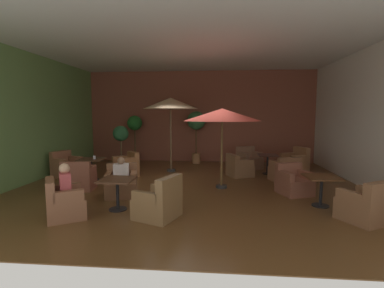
{
  "coord_description": "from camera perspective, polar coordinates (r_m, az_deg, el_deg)",
  "views": [
    {
      "loc": [
        0.76,
        -8.1,
        2.11
      ],
      "look_at": [
        0.0,
        0.45,
        1.2
      ],
      "focal_mm": 26.39,
      "sensor_mm": 36.0,
      "label": 1
    }
  ],
  "objects": [
    {
      "name": "patron_blue_shirt",
      "position": [
        7.47,
        -14.11,
        -5.29
      ],
      "size": [
        0.43,
        0.33,
        0.62
      ],
      "color": "silver",
      "rests_on": "ground_plane"
    },
    {
      "name": "armchair_mid_center_east",
      "position": [
        8.02,
        19.86,
        -7.36
      ],
      "size": [
        0.95,
        0.96,
        0.79
      ],
      "color": "brown",
      "rests_on": "ground_plane"
    },
    {
      "name": "armchair_front_left_south",
      "position": [
        8.54,
        -21.86,
        -6.52
      ],
      "size": [
        0.87,
        0.8,
        0.84
      ],
      "color": "brown",
      "rests_on": "ground_plane"
    },
    {
      "name": "cafe_table_front_right",
      "position": [
        10.28,
        15.03,
        -2.93
      ],
      "size": [
        0.67,
        0.67,
        0.7
      ],
      "color": "black",
      "rests_on": "ground_plane"
    },
    {
      "name": "armchair_front_right_south",
      "position": [
        9.77,
        9.49,
        -4.77
      ],
      "size": [
        0.97,
        0.94,
        0.76
      ],
      "color": "brown",
      "rests_on": "ground_plane"
    },
    {
      "name": "wall_left_accent",
      "position": [
        9.93,
        -30.4,
        4.56
      ],
      "size": [
        0.08,
        9.0,
        3.99
      ],
      "primitive_type": "cube",
      "color": "#6A9550",
      "rests_on": "ground_plane"
    },
    {
      "name": "potted_tree_left_corner",
      "position": [
        12.06,
        0.86,
        3.95
      ],
      "size": [
        0.79,
        0.79,
        2.23
      ],
      "color": "#A56B42",
      "rests_on": "ground_plane"
    },
    {
      "name": "wall_right_plain",
      "position": [
        9.14,
        32.77,
        4.37
      ],
      "size": [
        0.08,
        9.0,
        3.99
      ],
      "primitive_type": "cube",
      "color": "silver",
      "rests_on": "ground_plane"
    },
    {
      "name": "wall_back_brick",
      "position": [
        12.58,
        1.63,
        5.53
      ],
      "size": [
        10.06,
        0.08,
        3.99
      ],
      "primitive_type": "cube",
      "color": "brown",
      "rests_on": "ground_plane"
    },
    {
      "name": "armchair_front_right_east",
      "position": [
        11.2,
        11.42,
        -3.28
      ],
      "size": [
        1.05,
        1.04,
        0.84
      ],
      "color": "#885E47",
      "rests_on": "ground_plane"
    },
    {
      "name": "armchair_front_right_north",
      "position": [
        10.93,
        20.06,
        -3.65
      ],
      "size": [
        1.0,
        0.99,
        0.92
      ],
      "color": "#8C5D3B",
      "rests_on": "ground_plane"
    },
    {
      "name": "armchair_rear_right_north",
      "position": [
        5.89,
        -6.68,
        -11.75
      ],
      "size": [
        1.0,
        1.0,
        0.88
      ],
      "color": "brown",
      "rests_on": "ground_plane"
    },
    {
      "name": "iced_drink_cup",
      "position": [
        9.45,
        -19.15,
        -2.55
      ],
      "size": [
        0.08,
        0.08,
        0.11
      ],
      "primitive_type": "cylinder",
      "color": "silver",
      "rests_on": "cafe_table_front_left"
    },
    {
      "name": "armchair_rear_right_east",
      "position": [
        7.59,
        -14.02,
        -7.89
      ],
      "size": [
        0.93,
        0.9,
        0.82
      ],
      "color": "brown",
      "rests_on": "ground_plane"
    },
    {
      "name": "potted_tree_mid_left",
      "position": [
        12.59,
        -11.49,
        3.12
      ],
      "size": [
        0.64,
        0.64,
        2.04
      ],
      "color": "#A76746",
      "rests_on": "ground_plane"
    },
    {
      "name": "armchair_front_right_west",
      "position": [
        9.38,
        18.22,
        -5.31
      ],
      "size": [
        0.95,
        0.94,
        0.79
      ],
      "color": "#915E3F",
      "rests_on": "ground_plane"
    },
    {
      "name": "armchair_rear_right_south",
      "position": [
        6.42,
        -24.46,
        -10.81
      ],
      "size": [
        1.0,
        1.0,
        0.82
      ],
      "color": "brown",
      "rests_on": "ground_plane"
    },
    {
      "name": "armchair_mid_center_north",
      "position": [
        6.59,
        31.59,
        -10.67
      ],
      "size": [
        1.01,
        1.03,
        0.85
      ],
      "color": "brown",
      "rests_on": "ground_plane"
    },
    {
      "name": "cafe_table_mid_center",
      "position": [
        7.15,
        24.69,
        -7.21
      ],
      "size": [
        0.75,
        0.75,
        0.7
      ],
      "color": "black",
      "rests_on": "ground_plane"
    },
    {
      "name": "patron_by_window",
      "position": [
        6.31,
        -24.27,
        -7.07
      ],
      "size": [
        0.38,
        0.43,
        0.71
      ],
      "color": "#B44649",
      "rests_on": "ground_plane"
    },
    {
      "name": "patio_umbrella_center_beige",
      "position": [
        7.99,
        6.11,
        5.81
      ],
      "size": [
        2.17,
        2.17,
        2.27
      ],
      "color": "#2D2D2D",
      "rests_on": "ground_plane"
    },
    {
      "name": "ceiling_slab",
      "position": [
        8.35,
        -0.29,
        19.26
      ],
      "size": [
        10.06,
        9.0,
        0.06
      ],
      "primitive_type": "cube",
      "color": "silver",
      "rests_on": "wall_back_brick"
    },
    {
      "name": "patio_umbrella_tall_red",
      "position": [
        10.33,
        -4.36,
        8.11
      ],
      "size": [
        2.0,
        2.0,
        2.7
      ],
      "color": "#2D2D2D",
      "rests_on": "ground_plane"
    },
    {
      "name": "armchair_front_left_north",
      "position": [
        9.95,
        -13.16,
        -4.53
      ],
      "size": [
        1.04,
        1.03,
        0.8
      ],
      "color": "#915A35",
      "rests_on": "ground_plane"
    },
    {
      "name": "armchair_front_left_east",
      "position": [
        10.46,
        -24.03,
        -4.3
      ],
      "size": [
        1.0,
        0.98,
        0.87
      ],
      "color": "#925A3F",
      "rests_on": "ground_plane"
    },
    {
      "name": "potted_tree_mid_right",
      "position": [
        11.58,
        -14.18,
        1.26
      ],
      "size": [
        0.62,
        0.62,
        1.65
      ],
      "color": "silver",
      "rests_on": "ground_plane"
    },
    {
      "name": "ground_plane",
      "position": [
        8.41,
        -0.28,
        -8.56
      ],
      "size": [
        10.06,
        9.0,
        0.02
      ],
      "primitive_type": "cube",
      "color": "brown"
    },
    {
      "name": "cafe_table_front_left",
      "position": [
        9.58,
        -19.66,
        -3.83
      ],
      "size": [
        0.8,
        0.8,
        0.7
      ],
      "color": "black",
      "rests_on": "ground_plane"
    },
    {
      "name": "cafe_table_rear_right",
      "position": [
        6.48,
        -14.85,
        -8.23
      ],
      "size": [
        0.72,
        0.72,
        0.7
      ],
      "color": "black",
      "rests_on": "ground_plane"
    }
  ]
}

